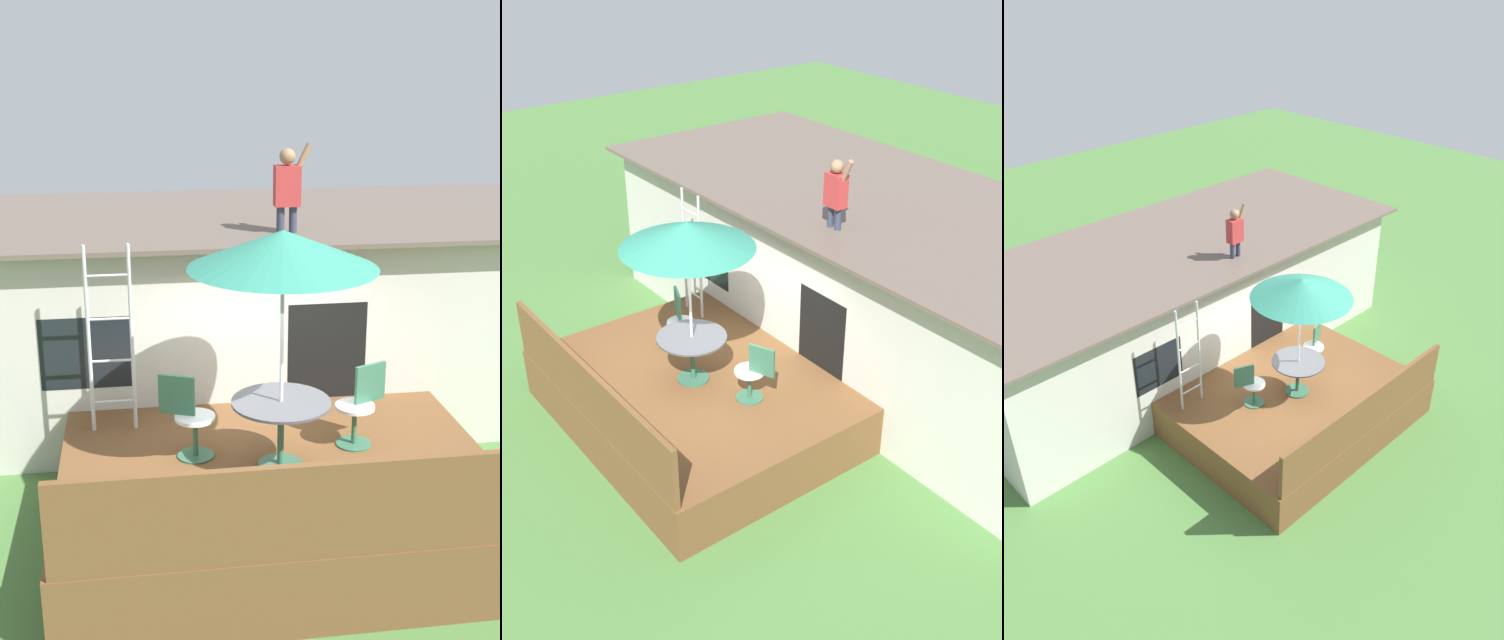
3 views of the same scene
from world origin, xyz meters
The scene contains 10 objects.
ground_plane centered at (0.00, 0.00, 0.00)m, with size 40.00×40.00×0.00m, color #477538.
house centered at (0.00, 3.60, 1.42)m, with size 10.50×4.50×2.84m.
deck centered at (0.00, 0.00, 0.40)m, with size 4.61×3.76×0.80m, color brown.
deck_railing centered at (0.00, -1.83, 1.25)m, with size 4.51×0.08×0.90m, color brown.
patio_table centered at (0.02, -0.14, 1.39)m, with size 1.04×1.04×0.74m.
patio_umbrella centered at (0.02, -0.14, 3.15)m, with size 1.90×1.90×2.54m.
step_ladder centered at (-1.73, 1.03, 1.90)m, with size 0.52×0.04×2.20m.
person_figure centered at (0.50, 2.15, 3.44)m, with size 0.47×0.20×1.11m.
patio_chair_left centered at (-0.92, 0.24, 1.26)m, with size 0.60×0.44×0.92m.
patio_chair_right centered at (0.99, 0.27, 1.26)m, with size 0.60×0.44×0.92m.
Camera 3 is at (-7.40, -6.50, 8.47)m, focal length 34.48 mm.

